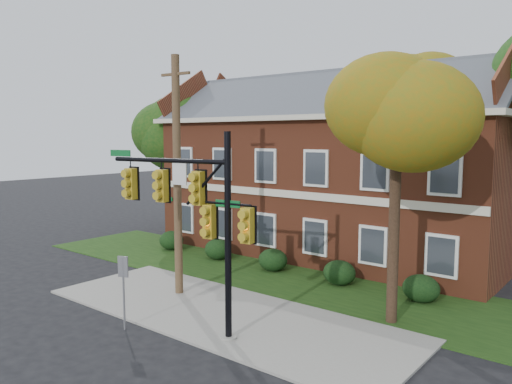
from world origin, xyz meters
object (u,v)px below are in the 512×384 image
Objects in this scene: tree_near_right at (402,123)px; utility_pole at (177,176)px; hedge_far_right at (421,288)px; apartment_building at (332,160)px; hedge_right at (339,273)px; hedge_left at (218,249)px; hedge_center at (273,260)px; tree_left_rear at (190,130)px; tree_far_rear at (414,95)px; sign_post at (123,280)px; traffic_signal at (197,210)px; hedge_far_left at (171,240)px.

tree_near_right is 0.92× the size of utility_pole.
utility_pole reaches higher than hedge_far_right.
apartment_building is 7.73m from hedge_right.
hedge_left is at bearing 114.79° from utility_pole.
hedge_left is 1.00× the size of hedge_center.
hedge_center is (0.00, -5.25, -4.46)m from apartment_building.
hedge_left is 0.16× the size of tree_left_rear.
tree_far_rear is (-2.16, 13.09, 8.32)m from hedge_right.
sign_post is (-6.72, -5.87, -5.02)m from tree_near_right.
hedge_right is 15.66m from tree_far_rear.
utility_pole is 3.83× the size of sign_post.
tree_left_rear is 17.17m from sign_post.
tree_near_right is (0.22, -2.83, 6.14)m from hedge_far_right.
traffic_signal is (-4.65, -4.56, -2.70)m from tree_near_right.
hedge_left is 7.13m from utility_pole.
hedge_far_left is 0.16× the size of tree_left_rear.
hedge_right is at bearing 0.00° from hedge_left.
hedge_far_left and hedge_far_right have the same top height.
hedge_right is 7.90m from utility_pole.
traffic_signal is (-4.42, -7.40, 3.44)m from hedge_far_right.
tree_near_right is (10.72, -2.83, 6.14)m from hedge_left.
tree_far_rear is (-5.88, 15.93, 2.17)m from tree_near_right.
hedge_right is 3.50m from hedge_far_right.
hedge_far_left is 12.58m from traffic_signal.
tree_far_rear is at bearing 38.97° from tree_left_rear.
tree_near_right is 7.05m from traffic_signal.
tree_far_rear reaches higher than hedge_center.
hedge_right is at bearing 142.72° from tree_near_right.
tree_left_rear is at bearing -173.46° from apartment_building.
hedge_center is at bearing 101.24° from traffic_signal.
tree_left_rear is at bearing 162.63° from hedge_right.
apartment_building is 12.95m from traffic_signal.
tree_left_rear is (-9.73, 4.14, 6.16)m from hedge_center.
traffic_signal is at bearing 9.14° from sign_post.
utility_pole is (-3.41, 2.30, 0.76)m from traffic_signal.
traffic_signal is (6.08, -7.40, 3.44)m from hedge_left.
traffic_signal is 0.69× the size of utility_pole.
tree_left_rear is at bearing 166.11° from hedge_far_right.
hedge_far_left is 0.57× the size of sign_post.
hedge_right is (10.50, 0.00, 0.00)m from hedge_far_left.
hedge_center is at bearing 77.90° from utility_pole.
sign_post is at bearing -92.21° from tree_far_rear.
apartment_building is 2.12× the size of tree_left_rear.
tree_left_rear is 12.97m from utility_pole.
utility_pole is at bearing -96.81° from tree_far_rear.
hedge_center is (3.50, 0.00, 0.00)m from hedge_left.
tree_near_right is 0.97× the size of tree_left_rear.
hedge_far_right is (3.50, 0.00, 0.00)m from hedge_right.
apartment_building reaches higher than hedge_far_left.
tree_far_rear reaches higher than utility_pole.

